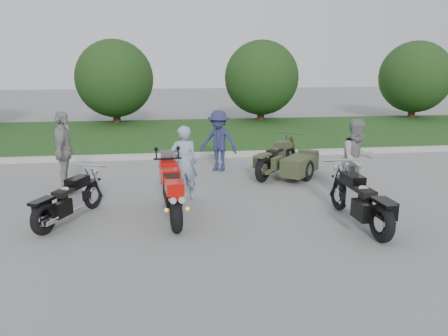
{
  "coord_description": "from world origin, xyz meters",
  "views": [
    {
      "loc": [
        -0.57,
        -7.75,
        3.1
      ],
      "look_at": [
        0.6,
        1.35,
        0.8
      ],
      "focal_mm": 35.0,
      "sensor_mm": 36.0,
      "label": 1
    }
  ],
  "objects": [
    {
      "name": "tree_mid_left",
      "position": [
        -3.0,
        13.5,
        2.19
      ],
      "size": [
        3.6,
        3.6,
        4.0
      ],
      "color": "#3F2B1C",
      "rests_on": "ground"
    },
    {
      "name": "grass_strip",
      "position": [
        0.0,
        10.15,
        0.07
      ],
      "size": [
        60.0,
        8.0,
        0.14
      ],
      "primitive_type": "cube",
      "color": "#365F20",
      "rests_on": "ground"
    },
    {
      "name": "ground",
      "position": [
        0.0,
        0.0,
        0.0
      ],
      "size": [
        80.0,
        80.0,
        0.0
      ],
      "primitive_type": "plane",
      "color": "gray",
      "rests_on": "ground"
    },
    {
      "name": "person_grey",
      "position": [
        3.6,
        1.32,
        0.91
      ],
      "size": [
        0.99,
        0.83,
        1.82
      ],
      "primitive_type": "imported",
      "rotation": [
        0.0,
        0.0,
        0.18
      ],
      "color": "gray",
      "rests_on": "ground"
    },
    {
      "name": "cruiser_sidecar",
      "position": [
        2.6,
        3.2,
        0.42
      ],
      "size": [
        1.92,
        2.13,
        0.89
      ],
      "rotation": [
        0.0,
        0.0,
        -0.7
      ],
      "color": "black",
      "rests_on": "ground"
    },
    {
      "name": "cruiser_left",
      "position": [
        -2.56,
        0.6,
        0.41
      ],
      "size": [
        1.04,
        1.95,
        0.81
      ],
      "rotation": [
        0.0,
        0.0,
        -0.45
      ],
      "color": "black",
      "rests_on": "ground"
    },
    {
      "name": "sportbike_red",
      "position": [
        -0.54,
        0.5,
        0.6
      ],
      "size": [
        0.47,
        2.16,
        1.03
      ],
      "rotation": [
        0.0,
        0.0,
        0.09
      ],
      "color": "black",
      "rests_on": "ground"
    },
    {
      "name": "tree_mid_right",
      "position": [
        4.0,
        13.5,
        2.19
      ],
      "size": [
        3.6,
        3.6,
        4.0
      ],
      "color": "#3F2B1C",
      "rests_on": "ground"
    },
    {
      "name": "person_back",
      "position": [
        -3.07,
        2.89,
        0.95
      ],
      "size": [
        0.51,
        1.14,
        1.91
      ],
      "primitive_type": "imported",
      "rotation": [
        0.0,
        0.0,
        1.61
      ],
      "color": "#979993",
      "rests_on": "ground"
    },
    {
      "name": "curb",
      "position": [
        0.0,
        6.0,
        0.07
      ],
      "size": [
        60.0,
        0.3,
        0.15
      ],
      "primitive_type": "cube",
      "color": "#B8B6AD",
      "rests_on": "ground"
    },
    {
      "name": "person_stripe",
      "position": [
        -0.25,
        1.74,
        0.84
      ],
      "size": [
        0.67,
        0.49,
        1.69
      ],
      "primitive_type": "imported",
      "rotation": [
        0.0,
        0.0,
        3.29
      ],
      "color": "#8CA1BF",
      "rests_on": "ground"
    },
    {
      "name": "cruiser_right",
      "position": [
        3.0,
        -0.33,
        0.47
      ],
      "size": [
        0.47,
        2.38,
        0.92
      ],
      "rotation": [
        0.0,
        0.0,
        0.06
      ],
      "color": "black",
      "rests_on": "ground"
    },
    {
      "name": "person_denim",
      "position": [
        0.82,
        4.23,
        0.86
      ],
      "size": [
        1.28,
        1.12,
        1.72
      ],
      "primitive_type": "imported",
      "rotation": [
        0.0,
        0.0,
        -0.55
      ],
      "color": "navy",
      "rests_on": "ground"
    },
    {
      "name": "tree_far_right",
      "position": [
        12.0,
        13.5,
        2.19
      ],
      "size": [
        3.6,
        3.6,
        4.0
      ],
      "color": "#3F2B1C",
      "rests_on": "ground"
    }
  ]
}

